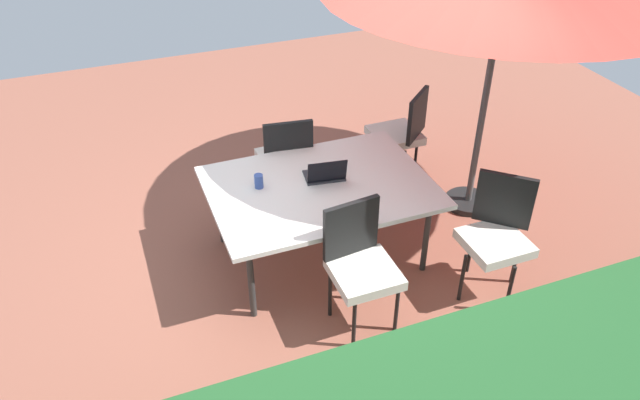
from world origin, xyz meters
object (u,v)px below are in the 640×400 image
laptop (325,174)px  chair_southwest (401,131)px  chair_northwest (497,232)px  chair_north (360,262)px  cup (259,181)px  chair_south (286,157)px  dining_table (320,190)px

laptop → chair_southwest: bearing=-136.8°
chair_northwest → chair_north: 1.13m
chair_north → cup: chair_north is taller
chair_south → cup: chair_south is taller
chair_south → chair_north: (-0.03, 1.58, 0.00)m
dining_table → cup: bearing=-17.7°
dining_table → chair_north: size_ratio=1.81×
dining_table → cup: 0.50m
chair_northwest → dining_table: bearing=-174.7°
chair_southwest → cup: bearing=-18.6°
chair_southwest → chair_northwest: same height
cup → laptop: bearing=171.6°
chair_north → laptop: size_ratio=2.78×
chair_north → dining_table: bearing=84.0°
dining_table → chair_northwest: (-1.13, 0.85, -0.12)m
chair_southwest → cup: 1.80m
dining_table → chair_northwest: size_ratio=1.81×
cup → dining_table: bearing=162.3°
chair_south → laptop: bearing=105.5°
chair_south → cup: bearing=63.3°
chair_south → chair_north: size_ratio=1.00×
chair_southwest → laptop: (1.11, 0.78, 0.22)m
chair_southwest → chair_north: 2.02m
dining_table → chair_south: (0.03, -0.79, -0.12)m
cup → chair_northwest: bearing=147.8°
chair_northwest → chair_south: (1.15, -1.64, 0.00)m
chair_northwest → chair_north: (1.12, -0.06, 0.00)m
dining_table → chair_south: 0.80m
chair_northwest → chair_north: same height
chair_northwest → laptop: 1.42m
dining_table → cup: cup is taller
chair_northwest → chair_south: bearing=167.6°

